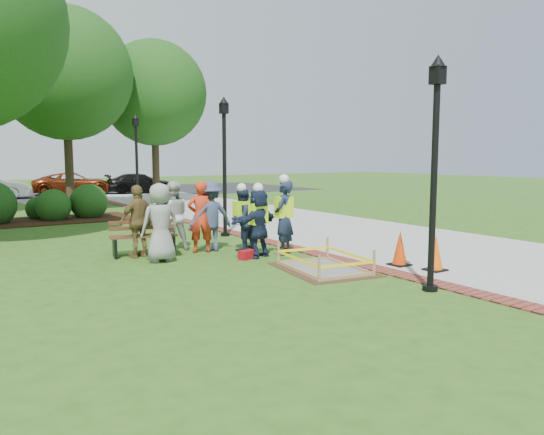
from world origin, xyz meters
TOP-DOWN VIEW (x-y plane):
  - ground at (0.00, 0.00)m, footprint 100.00×100.00m
  - sidewalk at (5.00, 10.00)m, footprint 6.00×60.00m
  - brick_edging at (1.75, 10.00)m, footprint 0.50×60.00m
  - mulch_bed at (-3.00, 12.00)m, footprint 7.00×3.00m
  - parking_lot at (0.00, 27.00)m, footprint 36.00×12.00m
  - wet_concrete_pad at (0.72, -0.52)m, footprint 2.03×2.53m
  - bench_near at (-1.98, 3.26)m, footprint 1.69×0.84m
  - bench_far at (0.56, 8.77)m, footprint 1.40×0.75m
  - cone_front at (2.65, -1.95)m, footprint 0.41×0.41m
  - cone_back at (2.41, -1.15)m, footprint 0.42×0.42m
  - cone_far at (3.97, 11.17)m, footprint 0.42×0.42m
  - toolbox at (-0.05, 1.45)m, footprint 0.48×0.35m
  - lamp_near at (1.25, -3.00)m, footprint 0.28×0.28m
  - lamp_mid at (1.25, 5.00)m, footprint 0.28×0.28m
  - lamp_far at (1.25, 13.00)m, footprint 0.28×0.28m
  - tree_back at (-0.92, 15.86)m, footprint 5.93×5.93m
  - tree_right at (3.83, 17.50)m, footprint 5.46×5.46m
  - shrub_c at (-2.41, 11.99)m, footprint 1.31×1.31m
  - shrub_d at (-1.03, 12.24)m, footprint 1.47×1.47m
  - shrub_e at (-2.80, 12.94)m, footprint 0.95×0.95m
  - casual_person_a at (-1.91, 2.30)m, footprint 0.60×0.39m
  - casual_person_b at (-0.60, 2.86)m, footprint 0.67×0.54m
  - casual_person_c at (-1.05, 3.61)m, footprint 0.65×0.50m
  - casual_person_d at (-2.14, 3.12)m, footprint 0.64×0.50m
  - casual_person_e at (-0.31, 2.89)m, footprint 0.60×0.39m
  - hivis_worker_a at (0.29, 1.49)m, footprint 0.62×0.51m
  - hivis_worker_b at (1.02, 1.45)m, footprint 0.71×0.66m
  - hivis_worker_c at (0.45, 2.58)m, footprint 0.61×0.52m
  - parked_car_c at (1.50, 25.65)m, footprint 2.91×4.97m
  - parked_car_d at (5.41, 24.42)m, footprint 2.69×4.61m

SIDE VIEW (x-z plane):
  - ground at x=0.00m, z-range 0.00..0.00m
  - shrub_c at x=-2.41m, z-range -0.66..0.66m
  - shrub_d at x=-1.03m, z-range -0.73..0.73m
  - shrub_e at x=-2.80m, z-range -0.47..0.47m
  - parked_car_c at x=1.50m, z-range -0.76..0.76m
  - parked_car_d at x=5.41m, z-range -0.71..0.71m
  - parking_lot at x=0.00m, z-range 0.00..0.01m
  - sidewalk at x=5.00m, z-range 0.00..0.02m
  - brick_edging at x=1.75m, z-range 0.00..0.03m
  - mulch_bed at x=-3.00m, z-range -0.01..0.04m
  - toolbox at x=-0.05m, z-range 0.00..0.21m
  - bench_far at x=0.56m, z-range -0.13..0.59m
  - wet_concrete_pad at x=0.72m, z-range -0.04..0.51m
  - bench_near at x=-1.98m, z-range -0.16..0.72m
  - cone_front at x=2.65m, z-range -0.01..0.79m
  - cone_back at x=2.41m, z-range -0.01..0.81m
  - cone_far at x=3.97m, z-range -0.01..0.81m
  - hivis_worker_c at x=0.45m, z-range 0.00..1.77m
  - casual_person_d at x=-2.14m, z-range 0.00..1.78m
  - casual_person_c at x=-1.05m, z-range 0.00..1.81m
  - hivis_worker_a at x=0.29m, z-range 0.00..1.83m
  - casual_person_e at x=-0.31m, z-range 0.00..1.83m
  - casual_person_b at x=-0.60m, z-range 0.00..1.84m
  - casual_person_a at x=-1.91m, z-range 0.00..1.85m
  - hivis_worker_b at x=1.02m, z-range -0.02..2.01m
  - lamp_near at x=1.25m, z-range 0.35..4.61m
  - lamp_mid at x=1.25m, z-range 0.35..4.61m
  - lamp_far at x=1.25m, z-range 0.35..4.61m
  - tree_right at x=3.83m, z-range 1.48..9.91m
  - tree_back at x=-0.92m, z-range 1.56..10.64m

